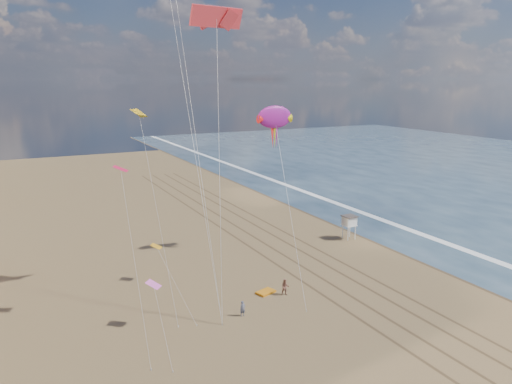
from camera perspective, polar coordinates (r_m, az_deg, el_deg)
ground at (r=42.33m, az=23.42°, el=-19.20°), size 260.00×260.00×0.00m
wet_sand at (r=81.29m, az=10.38°, el=-2.92°), size 260.00×260.00×0.00m
foam at (r=83.83m, az=12.67°, el=-2.54°), size 260.00×260.00×0.00m
tracks at (r=64.50m, az=4.05°, el=-6.91°), size 7.68×120.00×0.01m
lifeguard_stand at (r=70.14m, az=10.62°, el=-3.28°), size 1.84×1.84×3.33m
grounded_kite at (r=52.79m, az=1.12°, el=-11.36°), size 2.20×1.74×0.22m
show_kite at (r=61.32m, az=2.15°, el=8.52°), size 5.06×8.76×23.75m
kite_flyer_a at (r=47.85m, az=-1.54°, el=-13.19°), size 0.57×0.39×1.50m
kite_flyer_b at (r=52.08m, az=3.36°, el=-10.80°), size 1.05×0.94×1.76m
small_kites at (r=48.86m, az=-12.90°, el=0.04°), size 6.44×11.74×15.03m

